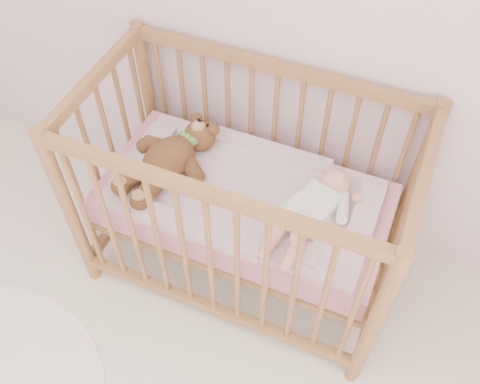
% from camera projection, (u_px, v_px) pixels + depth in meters
% --- Properties ---
extents(crib, '(1.36, 0.76, 1.00)m').
position_uv_depth(crib, '(244.00, 201.00, 2.30)').
color(crib, '#A27144').
rests_on(crib, floor).
extents(mattress, '(1.22, 0.62, 0.13)m').
position_uv_depth(mattress, '(244.00, 203.00, 2.31)').
color(mattress, pink).
rests_on(mattress, crib).
extents(blanket, '(1.10, 0.58, 0.06)m').
position_uv_depth(blanket, '(245.00, 192.00, 2.25)').
color(blanket, pink).
rests_on(blanket, mattress).
extents(baby, '(0.39, 0.61, 0.13)m').
position_uv_depth(baby, '(313.00, 207.00, 2.11)').
color(baby, white).
rests_on(baby, blanket).
extents(teddy_bear, '(0.55, 0.66, 0.16)m').
position_uv_depth(teddy_bear, '(168.00, 159.00, 2.26)').
color(teddy_bear, brown).
rests_on(teddy_bear, blanket).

